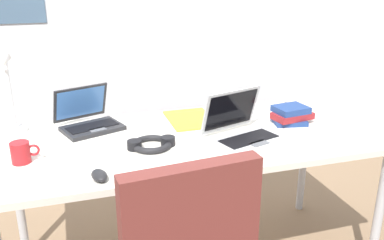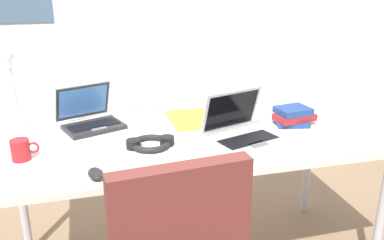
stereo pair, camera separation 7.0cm
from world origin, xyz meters
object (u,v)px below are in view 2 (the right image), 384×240
Objects in this scene: computer_mouse at (96,174)px; book_stack at (293,116)px; laptop_far_corner at (243,132)px; cell_phone at (296,108)px; coffee_mug at (21,150)px; headphones at (150,143)px; desk_lamp at (12,92)px; laptop_front_right at (91,119)px; paper_folder_by_keyboard at (192,119)px.

book_stack reaches higher than computer_mouse.
cell_phone is at bearing 38.17° from laptop_far_corner.
coffee_mug is at bearing -175.63° from book_stack.
headphones reaches higher than cell_phone.
desk_lamp is 0.39m from coffee_mug.
computer_mouse is at bearing 179.50° from cell_phone.
coffee_mug is (-0.95, 0.04, -0.00)m from laptop_far_corner.
laptop_far_corner is at bearing -21.26° from desk_lamp.
laptop_front_right is at bearing 151.03° from laptop_far_corner.
coffee_mug reaches higher than headphones.
desk_lamp is at bearing 158.74° from laptop_far_corner.
laptop_far_corner reaches higher than book_stack.
coffee_mug is (-0.53, 0.00, 0.03)m from headphones.
paper_folder_by_keyboard is at bearing 157.53° from book_stack.
desk_lamp is 4.17× the size of computer_mouse.
laptop_front_right is at bearing 48.32° from coffee_mug.
laptop_front_right is at bearing 176.55° from paper_folder_by_keyboard.
coffee_mug reaches higher than paper_folder_by_keyboard.
desk_lamp is 1.29× the size of paper_folder_by_keyboard.
desk_lamp reaches higher than book_stack.
computer_mouse is at bearing -134.04° from paper_folder_by_keyboard.
computer_mouse is 0.85× the size of coffee_mug.
coffee_mug is (-1.42, -0.32, 0.04)m from cell_phone.
laptop_far_corner is 0.37m from paper_folder_by_keyboard.
laptop_far_corner is at bearing -156.67° from book_stack.
book_stack is (1.33, -0.25, -0.15)m from desk_lamp.
desk_lamp is 1.87× the size of headphones.
laptop_far_corner is 0.35m from book_stack.
book_stack and coffee_mug have the same top height.
headphones is at bearing -132.59° from paper_folder_by_keyboard.
laptop_front_right reaches higher than paper_folder_by_keyboard.
laptop_far_corner reaches higher than paper_folder_by_keyboard.
book_stack is at bearing -149.13° from cell_phone.
desk_lamp is 1.37m from book_stack.
headphones is 1.89× the size of coffee_mug.
headphones is 0.53m from coffee_mug.
laptop_far_corner is 1.74× the size of headphones.
headphones is (-0.42, 0.04, -0.03)m from laptop_far_corner.
headphones is 1.00× the size of book_stack.
cell_phone is 0.62m from paper_folder_by_keyboard.
cell_phone is at bearing 20.17° from headphones.
computer_mouse is (0.34, -0.59, -0.18)m from desk_lamp.
coffee_mug is at bearing 165.81° from cell_phone.
book_stack is (0.99, -0.23, 0.00)m from laptop_front_right.
laptop_far_corner reaches higher than computer_mouse.
paper_folder_by_keyboard is 0.86m from coffee_mug.
coffee_mug reaches higher than computer_mouse.
cell_phone is at bearing 12.89° from coffee_mug.
laptop_far_corner reaches higher than headphones.
paper_folder_by_keyboard is (-0.47, 0.20, -0.04)m from book_stack.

